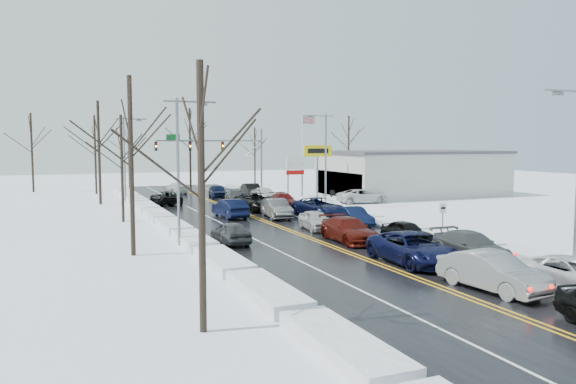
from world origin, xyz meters
name	(u,v)px	position (x,y,z in m)	size (l,w,h in m)	color
ground	(283,228)	(0.00, 0.00, 0.00)	(160.00, 160.00, 0.00)	white
road_surface	(273,224)	(0.00, 2.00, 0.01)	(14.00, 84.00, 0.01)	black
snow_bank_left	(175,230)	(-7.60, 2.00, 0.00)	(1.72, 72.00, 0.55)	white
snow_bank_right	(359,219)	(7.60, 2.00, 0.00)	(1.72, 72.00, 0.55)	white
traffic_signal_mast	(222,149)	(3.45, 27.99, 5.48)	(13.28, 0.39, 8.00)	slate
tires_plus_sign	(317,155)	(10.50, 15.99, 4.99)	(3.20, 0.34, 6.00)	slate
used_vehicles_sign	(295,168)	(10.50, 22.00, 3.32)	(2.20, 0.22, 4.65)	slate
speed_limit_sign	(443,214)	(8.20, -8.00, 1.63)	(0.55, 0.09, 2.35)	slate
flagpole	(304,145)	(15.17, 30.00, 5.93)	(1.87, 1.20, 10.00)	silver
dealership_building	(412,173)	(23.98, 18.00, 2.66)	(20.40, 12.40, 5.30)	#B1B1AC
streetlight_se	(576,163)	(8.30, -18.00, 5.31)	(3.20, 0.25, 9.00)	slate
streetlight_ne	(324,153)	(8.30, 10.00, 5.31)	(3.20, 0.25, 9.00)	slate
streetlight_sw	(181,159)	(-8.30, -4.00, 5.31)	(3.20, 0.25, 9.00)	slate
streetlight_nw	(126,152)	(-8.30, 24.00, 5.31)	(3.20, 0.25, 9.00)	slate
tree_left_a	(201,144)	(-11.00, -20.00, 6.29)	(3.60, 3.60, 9.00)	#2D231C
tree_left_b	(130,131)	(-11.50, -6.00, 6.99)	(4.00, 4.00, 10.00)	#2D231C
tree_left_c	(121,147)	(-10.50, 8.00, 5.94)	(3.40, 3.40, 8.50)	#2D231C
tree_left_d	(99,132)	(-11.20, 22.00, 7.33)	(4.20, 4.20, 10.50)	#2D231C
tree_left_e	(95,140)	(-10.80, 34.00, 6.64)	(3.80, 3.80, 9.50)	#2D231C
tree_far_a	(31,137)	(-18.00, 40.00, 6.99)	(4.00, 4.00, 10.00)	#2D231C
tree_far_b	(129,142)	(-6.00, 41.00, 6.29)	(3.60, 3.60, 9.00)	#2D231C
tree_far_c	(190,132)	(2.00, 39.00, 7.68)	(4.40, 4.40, 11.00)	#2D231C
tree_far_d	(255,145)	(12.00, 40.50, 5.94)	(3.40, 3.40, 8.50)	#2D231C
tree_far_e	(349,136)	(28.00, 41.00, 7.33)	(4.20, 4.20, 10.50)	#2D231C
queued_car_1	(492,291)	(1.70, -19.68, 0.00)	(1.75, 5.03, 1.66)	gray
queued_car_2	(413,264)	(1.71, -13.89, 0.00)	(2.71, 5.89, 1.64)	black
queued_car_3	(348,242)	(1.73, -6.89, 0.00)	(2.17, 5.33, 1.55)	#4E100A
queued_car_4	(316,230)	(1.90, -1.69, 0.00)	(1.67, 4.14, 1.41)	#BBBBBD
queued_car_5	(277,218)	(1.61, 5.32, 0.00)	(1.69, 4.84, 1.60)	#3D3F42
queued_car_6	(257,211)	(1.78, 10.75, 0.00)	(2.76, 6.00, 1.67)	black
queued_car_7	(236,204)	(1.69, 16.79, 0.00)	(2.01, 4.94, 1.43)	#3A3D3F
queued_car_8	(218,198)	(1.66, 23.74, 0.00)	(1.78, 4.42, 1.50)	black
queued_car_10	(572,289)	(5.08, -20.81, 0.00)	(2.29, 4.96, 1.38)	silver
queued_car_11	(471,260)	(5.20, -14.25, 0.00)	(2.11, 5.19, 1.51)	#424648
queued_car_12	(407,242)	(5.21, -8.26, 0.00)	(1.57, 3.90, 1.33)	black
queued_car_13	(353,226)	(5.36, -1.08, 0.00)	(1.52, 4.36, 1.44)	black
queued_car_14	(319,216)	(5.37, 4.95, 0.00)	(2.64, 5.74, 1.59)	black
queued_car_15	(284,207)	(5.07, 12.26, 0.00)	(1.90, 4.68, 1.36)	#4E0B0A
queued_car_16	(265,201)	(5.21, 17.93, 0.00)	(1.85, 4.59, 1.56)	silver
queued_car_17	(252,197)	(5.36, 22.74, 0.00)	(1.67, 4.80, 1.58)	black
oncoming_car_0	(230,218)	(-1.95, 6.98, 0.00)	(1.68, 4.82, 1.59)	black
oncoming_car_1	(166,204)	(-5.08, 19.14, 0.00)	(2.31, 5.01, 1.39)	black
oncoming_car_2	(176,193)	(-1.66, 30.88, 0.00)	(1.90, 4.67, 1.35)	silver
oncoming_car_3	(231,243)	(-5.38, -4.52, 0.00)	(1.66, 4.13, 1.41)	#3D4042
parked_car_0	(362,203)	(14.03, 12.52, 0.00)	(2.44, 5.28, 1.47)	silver
parked_car_1	(364,198)	(17.08, 17.34, 0.00)	(2.23, 5.49, 1.59)	#3A3D3F
parked_car_2	(334,196)	(15.00, 20.72, 0.00)	(1.92, 4.76, 1.62)	black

